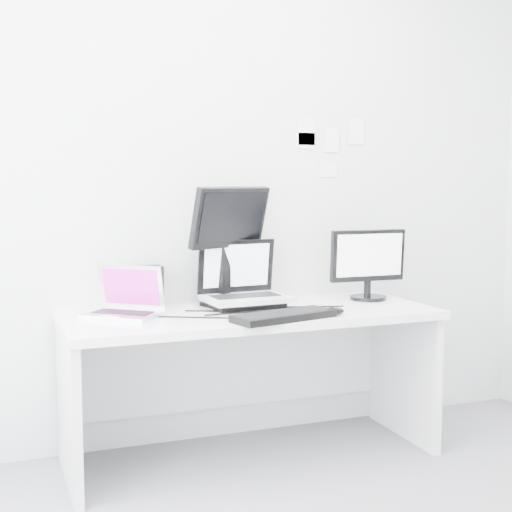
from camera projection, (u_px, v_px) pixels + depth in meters
name	position (u px, v px, depth m)	size (l,w,h in m)	color
back_wall	(227.00, 183.00, 3.78)	(3.60, 3.60, 0.00)	silver
desk	(251.00, 385.00, 3.55)	(1.80, 0.70, 0.73)	white
macbook	(121.00, 291.00, 3.34)	(0.33, 0.25, 0.25)	silver
speaker	(152.00, 287.00, 3.62)	(0.10, 0.10, 0.21)	black
dell_laptop	(247.00, 274.00, 3.60)	(0.41, 0.32, 0.34)	silver
rear_monitor	(227.00, 245.00, 3.66)	(0.45, 0.16, 0.62)	black
samsung_monitor	(369.00, 264.00, 3.84)	(0.42, 0.19, 0.39)	black
keyboard	(284.00, 316.00, 3.30)	(0.49, 0.17, 0.03)	black
mouse	(332.00, 311.00, 3.40)	(0.12, 0.08, 0.04)	black
wall_note_0	(307.00, 132.00, 3.90)	(0.10, 0.00, 0.14)	white
wall_note_1	(332.00, 140.00, 3.96)	(0.09, 0.00, 0.13)	white
wall_note_2	(356.00, 132.00, 4.01)	(0.10, 0.00, 0.14)	white
wall_note_3	(328.00, 170.00, 3.97)	(0.11, 0.00, 0.08)	white
wall_note_4	(305.00, 141.00, 3.91)	(0.12, 0.00, 0.09)	white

